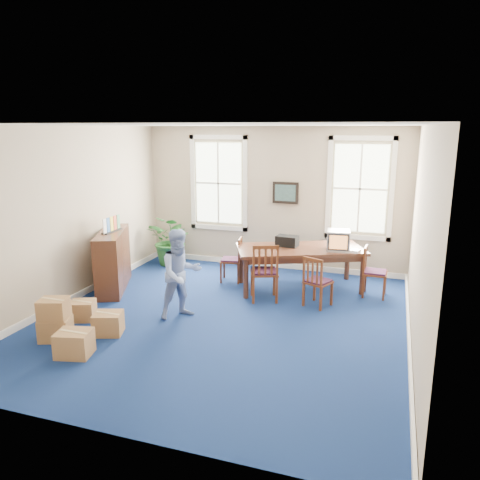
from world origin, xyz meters
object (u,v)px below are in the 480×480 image
(conference_table, at_px, (300,268))
(cardboard_boxes, at_px, (68,318))
(man, at_px, (181,274))
(credenza, at_px, (113,258))
(potted_plant, at_px, (172,240))
(crt_tv, at_px, (338,240))
(chair_near_left, at_px, (264,271))

(conference_table, distance_m, cardboard_boxes, 4.47)
(man, bearing_deg, credenza, 106.59)
(credenza, xyz_separation_m, cardboard_boxes, (0.65, -2.23, -0.28))
(potted_plant, bearing_deg, crt_tv, -9.35)
(chair_near_left, distance_m, credenza, 3.05)
(crt_tv, height_order, potted_plant, crt_tv)
(crt_tv, height_order, cardboard_boxes, crt_tv)
(cardboard_boxes, bearing_deg, crt_tv, 43.81)
(chair_near_left, height_order, credenza, credenza)
(conference_table, relative_size, cardboard_boxes, 2.05)
(conference_table, height_order, cardboard_boxes, conference_table)
(conference_table, bearing_deg, crt_tv, -19.55)
(credenza, bearing_deg, crt_tv, -7.19)
(chair_near_left, bearing_deg, potted_plant, -50.63)
(man, bearing_deg, cardboard_boxes, 178.02)
(credenza, bearing_deg, cardboard_boxes, -97.25)
(conference_table, distance_m, crt_tv, 0.96)
(credenza, height_order, cardboard_boxes, credenza)
(cardboard_boxes, bearing_deg, man, 46.38)
(man, distance_m, cardboard_boxes, 1.89)
(conference_table, distance_m, chair_near_left, 0.99)
(man, xyz_separation_m, cardboard_boxes, (-1.27, -1.33, -0.42))
(conference_table, relative_size, man, 1.61)
(crt_tv, bearing_deg, conference_table, 177.37)
(conference_table, relative_size, chair_near_left, 2.23)
(conference_table, height_order, credenza, credenza)
(chair_near_left, distance_m, cardboard_boxes, 3.51)
(cardboard_boxes, bearing_deg, chair_near_left, 47.18)
(chair_near_left, relative_size, man, 0.72)
(conference_table, height_order, crt_tv, crt_tv)
(man, relative_size, potted_plant, 1.28)
(potted_plant, bearing_deg, credenza, -101.04)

